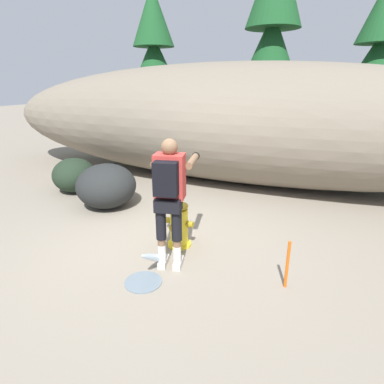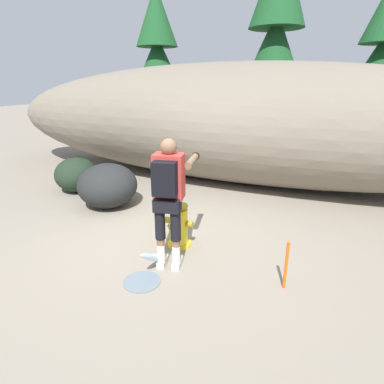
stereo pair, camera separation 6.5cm
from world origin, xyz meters
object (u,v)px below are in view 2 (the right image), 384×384
Objects in this scene: boulder_large at (108,185)px; fire_hydrant at (179,225)px; utility_worker at (169,189)px; boulder_mid at (76,174)px; survey_stake at (286,265)px.

fire_hydrant is at bearing -23.34° from boulder_large.
fire_hydrant is 0.89m from utility_worker.
boulder_large reaches higher than boulder_mid.
survey_stake is (4.76, -1.71, -0.07)m from boulder_mid.
boulder_mid is (-3.17, 1.30, 0.04)m from fire_hydrant.
boulder_large reaches higher than survey_stake.
survey_stake is at bearing -100.46° from utility_worker.
fire_hydrant is 0.64× the size of boulder_large.
fire_hydrant is at bearing -22.32° from boulder_mid.
utility_worker reaches higher than boulder_large.
survey_stake is at bearing -19.41° from boulder_large.
fire_hydrant is 1.64m from survey_stake.
survey_stake is (1.58, -0.41, -0.03)m from fire_hydrant.
boulder_large is 1.32m from boulder_mid.
utility_worker is at bearing -32.86° from boulder_large.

